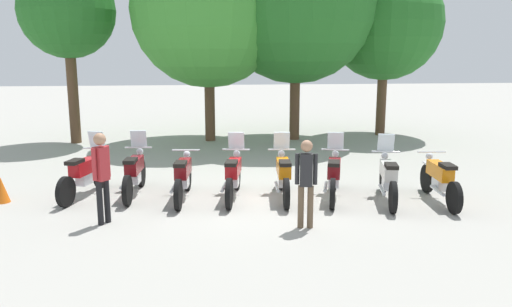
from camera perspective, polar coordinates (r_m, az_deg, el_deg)
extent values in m
plane|color=#9E9B93|center=(11.04, 0.28, -5.09)|extent=(80.00, 80.00, 0.00)
cylinder|color=black|center=(12.39, -17.05, -2.25)|extent=(0.27, 0.64, 0.64)
cylinder|color=black|center=(11.08, -20.65, -4.06)|extent=(0.27, 0.64, 0.64)
cube|color=silver|center=(12.32, -17.14, -0.71)|extent=(0.22, 0.38, 0.04)
cube|color=red|center=(11.69, -18.74, -1.39)|extent=(0.51, 0.98, 0.30)
cube|color=silver|center=(11.71, -18.78, -2.73)|extent=(0.32, 0.45, 0.24)
cube|color=black|center=(11.31, -19.76, -0.88)|extent=(0.35, 0.49, 0.08)
cylinder|color=silver|center=(12.25, -17.33, -0.91)|extent=(0.11, 0.23, 0.64)
cylinder|color=silver|center=(12.10, -17.61, 0.55)|extent=(0.61, 0.21, 0.04)
sphere|color=silver|center=(12.24, -17.30, 0.11)|extent=(0.20, 0.20, 0.16)
cylinder|color=silver|center=(11.55, -20.16, -3.32)|extent=(0.26, 0.69, 0.07)
cube|color=silver|center=(12.12, -17.54, 1.53)|extent=(0.38, 0.23, 0.39)
cylinder|color=black|center=(12.27, -12.81, -2.16)|extent=(0.15, 0.65, 0.64)
cylinder|color=black|center=(10.80, -14.30, -4.07)|extent=(0.15, 0.65, 0.64)
cube|color=silver|center=(12.20, -12.88, -0.61)|extent=(0.15, 0.37, 0.04)
cube|color=maroon|center=(11.50, -13.54, -1.30)|extent=(0.33, 0.97, 0.30)
cube|color=silver|center=(11.51, -13.53, -2.67)|extent=(0.25, 0.41, 0.24)
cube|color=black|center=(11.08, -13.99, -0.79)|extent=(0.27, 0.46, 0.08)
cylinder|color=silver|center=(12.12, -12.96, -0.81)|extent=(0.07, 0.23, 0.64)
cylinder|color=silver|center=(11.96, -13.10, 0.67)|extent=(0.62, 0.08, 0.04)
sphere|color=silver|center=(12.11, -12.97, 0.22)|extent=(0.17, 0.17, 0.16)
cylinder|color=silver|center=(11.28, -14.61, -3.33)|extent=(0.12, 0.70, 0.07)
cube|color=silver|center=(11.99, -13.09, 1.66)|extent=(0.37, 0.16, 0.39)
cylinder|color=black|center=(11.77, -7.71, -2.56)|extent=(0.16, 0.65, 0.64)
cylinder|color=black|center=(10.28, -8.76, -4.62)|extent=(0.16, 0.65, 0.64)
cube|color=silver|center=(11.69, -7.75, -0.94)|extent=(0.16, 0.37, 0.04)
cube|color=maroon|center=(10.99, -8.22, -1.69)|extent=(0.35, 0.97, 0.30)
cube|color=silver|center=(11.00, -8.21, -3.11)|extent=(0.26, 0.42, 0.24)
cube|color=black|center=(10.56, -8.53, -1.17)|extent=(0.28, 0.46, 0.08)
cylinder|color=silver|center=(11.61, -7.80, -1.15)|extent=(0.07, 0.23, 0.64)
cylinder|color=silver|center=(11.45, -7.90, 0.39)|extent=(0.62, 0.10, 0.04)
sphere|color=silver|center=(11.60, -7.81, -0.07)|extent=(0.18, 0.18, 0.16)
cylinder|color=silver|center=(10.75, -9.26, -3.82)|extent=(0.14, 0.70, 0.07)
cylinder|color=black|center=(11.73, -2.14, -2.50)|extent=(0.21, 0.65, 0.64)
cylinder|color=black|center=(10.25, -3.05, -4.55)|extent=(0.21, 0.65, 0.64)
cube|color=silver|center=(11.66, -2.15, -0.87)|extent=(0.18, 0.38, 0.04)
cube|color=red|center=(10.95, -2.55, -1.62)|extent=(0.42, 0.98, 0.30)
cube|color=silver|center=(10.97, -2.57, -3.05)|extent=(0.29, 0.43, 0.24)
cube|color=black|center=(10.52, -2.80, -1.09)|extent=(0.31, 0.48, 0.08)
cylinder|color=silver|center=(11.58, -2.20, -1.09)|extent=(0.09, 0.23, 0.64)
cylinder|color=silver|center=(11.42, -2.26, 0.46)|extent=(0.62, 0.14, 0.04)
sphere|color=silver|center=(11.57, -2.19, -0.01)|extent=(0.19, 0.19, 0.16)
cylinder|color=silver|center=(10.71, -3.60, -3.74)|extent=(0.19, 0.70, 0.07)
cube|color=silver|center=(11.44, -2.24, 1.50)|extent=(0.38, 0.19, 0.39)
cylinder|color=black|center=(11.74, 2.82, -2.49)|extent=(0.15, 0.65, 0.64)
cylinder|color=black|center=(10.25, 3.44, -4.55)|extent=(0.15, 0.65, 0.64)
cube|color=silver|center=(11.67, 2.84, -0.87)|extent=(0.15, 0.37, 0.04)
cube|color=orange|center=(10.96, 3.11, -1.62)|extent=(0.34, 0.97, 0.30)
cube|color=silver|center=(10.98, 3.12, -3.05)|extent=(0.25, 0.42, 0.24)
cube|color=black|center=(10.53, 3.29, -1.09)|extent=(0.28, 0.46, 0.08)
cylinder|color=silver|center=(11.59, 2.87, -1.08)|extent=(0.07, 0.23, 0.64)
cylinder|color=silver|center=(11.43, 2.92, 0.46)|extent=(0.62, 0.09, 0.04)
sphere|color=silver|center=(11.58, 2.86, 0.00)|extent=(0.17, 0.17, 0.16)
cylinder|color=silver|center=(10.69, 2.38, -3.76)|extent=(0.13, 0.70, 0.07)
cube|color=silver|center=(11.45, 2.90, 1.50)|extent=(0.37, 0.16, 0.39)
cylinder|color=black|center=(11.84, 8.85, -2.50)|extent=(0.28, 0.64, 0.64)
cylinder|color=black|center=(10.34, 8.63, -4.52)|extent=(0.28, 0.64, 0.64)
cube|color=silver|center=(11.77, 8.90, -0.89)|extent=(0.22, 0.38, 0.04)
cube|color=maroon|center=(11.06, 8.81, -1.62)|extent=(0.52, 0.98, 0.30)
cube|color=silver|center=(11.07, 8.76, -3.04)|extent=(0.32, 0.45, 0.24)
cube|color=black|center=(10.63, 8.78, -1.09)|extent=(0.35, 0.49, 0.08)
cylinder|color=silver|center=(11.68, 8.89, -1.10)|extent=(0.11, 0.23, 0.64)
cylinder|color=silver|center=(11.53, 8.92, 0.43)|extent=(0.60, 0.21, 0.04)
sphere|color=silver|center=(11.68, 8.92, -0.03)|extent=(0.20, 0.20, 0.16)
cylinder|color=silver|center=(10.80, 7.86, -3.70)|extent=(0.27, 0.69, 0.07)
cube|color=silver|center=(11.55, 8.96, 1.46)|extent=(0.38, 0.23, 0.39)
cylinder|color=black|center=(11.83, 14.16, -2.72)|extent=(0.24, 0.65, 0.64)
cylinder|color=black|center=(10.35, 15.19, -4.78)|extent=(0.24, 0.65, 0.64)
cube|color=silver|center=(11.76, 14.24, -1.11)|extent=(0.20, 0.38, 0.04)
cube|color=silver|center=(11.05, 14.70, -1.86)|extent=(0.47, 0.98, 0.30)
cube|color=silver|center=(11.07, 14.66, -3.28)|extent=(0.31, 0.44, 0.24)
cube|color=black|center=(10.62, 15.03, -1.35)|extent=(0.33, 0.48, 0.08)
cylinder|color=silver|center=(11.67, 14.29, -1.33)|extent=(0.10, 0.23, 0.64)
cylinder|color=silver|center=(11.52, 14.42, 0.20)|extent=(0.61, 0.18, 0.04)
sphere|color=silver|center=(11.67, 14.31, -0.26)|extent=(0.19, 0.19, 0.16)
cylinder|color=silver|center=(10.77, 14.01, -3.98)|extent=(0.23, 0.70, 0.07)
cube|color=silver|center=(11.54, 14.43, 1.23)|extent=(0.38, 0.21, 0.39)
cylinder|color=black|center=(12.09, 18.71, -2.68)|extent=(0.16, 0.65, 0.64)
cylinder|color=black|center=(10.69, 21.45, -4.66)|extent=(0.16, 0.65, 0.64)
cube|color=silver|center=(12.02, 18.81, -1.11)|extent=(0.15, 0.37, 0.04)
cube|color=orange|center=(11.35, 20.02, -1.84)|extent=(0.35, 0.97, 0.30)
cube|color=silver|center=(11.37, 20.02, -3.22)|extent=(0.26, 0.42, 0.24)
cube|color=black|center=(10.95, 20.82, -1.34)|extent=(0.28, 0.46, 0.08)
cylinder|color=silver|center=(11.94, 18.95, -1.32)|extent=(0.07, 0.23, 0.64)
cylinder|color=silver|center=(11.79, 19.20, 0.18)|extent=(0.62, 0.09, 0.04)
sphere|color=silver|center=(11.93, 18.95, -0.27)|extent=(0.17, 0.17, 0.16)
cylinder|color=silver|center=(11.06, 19.77, -3.93)|extent=(0.14, 0.70, 0.07)
cylinder|color=black|center=(9.72, -17.19, -5.37)|extent=(0.15, 0.15, 0.83)
cylinder|color=black|center=(9.82, -16.45, -5.14)|extent=(0.15, 0.15, 0.83)
cube|color=#B22D33|center=(9.59, -17.06, -1.10)|extent=(0.29, 0.30, 0.62)
cylinder|color=#B22D33|center=(9.49, -17.78, -1.18)|extent=(0.11, 0.11, 0.59)
cylinder|color=#B22D33|center=(9.70, -16.37, -0.84)|extent=(0.11, 0.11, 0.59)
sphere|color=#A87A5B|center=(9.51, -17.22, 1.56)|extent=(0.31, 0.31, 0.22)
cylinder|color=brown|center=(9.18, 5.07, -6.00)|extent=(0.13, 0.13, 0.78)
cylinder|color=brown|center=(9.19, 6.14, -6.01)|extent=(0.13, 0.13, 0.78)
cube|color=#262628|center=(9.01, 5.69, -1.84)|extent=(0.25, 0.23, 0.59)
cylinder|color=#262628|center=(9.00, 4.67, -1.74)|extent=(0.09, 0.09, 0.56)
cylinder|color=#262628|center=(9.01, 6.71, -1.76)|extent=(0.09, 0.09, 0.56)
sphere|color=#A87A5B|center=(8.92, 5.74, 0.85)|extent=(0.24, 0.24, 0.21)
cylinder|color=brown|center=(18.74, -19.92, 6.28)|extent=(0.36, 0.36, 3.39)
sphere|color=#236623|center=(18.74, -20.51, 14.89)|extent=(3.21, 3.21, 3.21)
cylinder|color=brown|center=(18.20, -5.23, 5.68)|extent=(0.36, 0.36, 2.70)
sphere|color=#3D8E33|center=(18.17, -5.42, 15.86)|extent=(5.37, 5.37, 5.37)
cylinder|color=brown|center=(18.43, 4.39, 6.01)|extent=(0.36, 0.36, 2.86)
sphere|color=#236623|center=(18.43, 4.55, 16.54)|extent=(5.58, 5.58, 5.58)
cylinder|color=brown|center=(20.01, 13.95, 5.93)|extent=(0.36, 0.36, 2.73)
sphere|color=#236623|center=(19.96, 14.35, 14.08)|extent=(4.23, 4.23, 4.23)
cone|color=orange|center=(11.97, -26.76, -3.67)|extent=(0.32, 0.32, 0.55)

